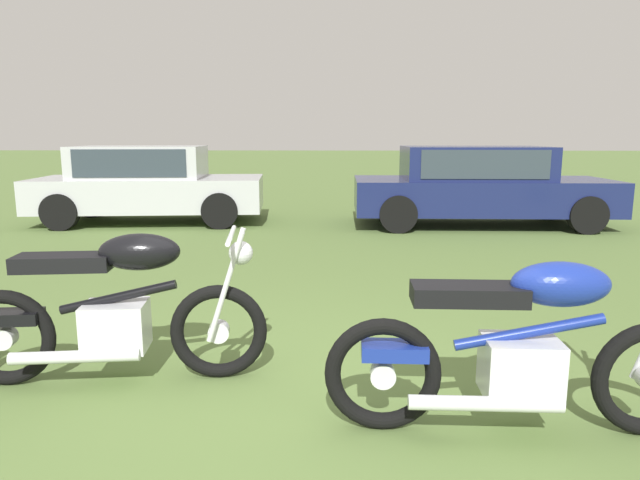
% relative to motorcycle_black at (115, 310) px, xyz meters
% --- Properties ---
extents(ground_plane, '(120.00, 120.00, 0.00)m').
position_rel_motorcycle_black_xyz_m(ground_plane, '(1.15, -0.24, -0.50)').
color(ground_plane, '#567038').
extents(motorcycle_black, '(2.02, 0.68, 1.02)m').
position_rel_motorcycle_black_xyz_m(motorcycle_black, '(0.00, 0.00, 0.00)').
color(motorcycle_black, black).
rests_on(motorcycle_black, ground).
extents(motorcycle_blue, '(2.10, 0.64, 1.02)m').
position_rel_motorcycle_black_xyz_m(motorcycle_blue, '(2.46, -0.60, -0.01)').
color(motorcycle_blue, black).
rests_on(motorcycle_blue, ground).
extents(car_silver, '(4.29, 2.15, 1.43)m').
position_rel_motorcycle_black_xyz_m(car_silver, '(-2.10, 6.99, 0.30)').
color(car_silver, '#B2B5BA').
rests_on(car_silver, ground).
extents(car_navy, '(4.56, 1.95, 1.43)m').
position_rel_motorcycle_black_xyz_m(car_navy, '(4.01, 6.80, 0.30)').
color(car_navy, '#161E4C').
rests_on(car_navy, ground).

